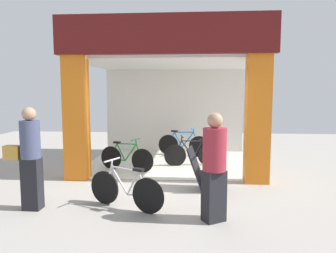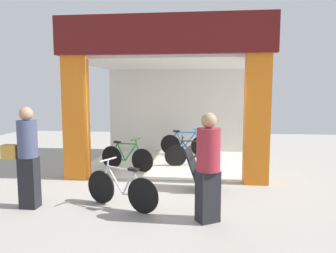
{
  "view_description": "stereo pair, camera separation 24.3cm",
  "coord_description": "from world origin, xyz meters",
  "px_view_note": "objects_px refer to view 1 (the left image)",
  "views": [
    {
      "loc": [
        0.57,
        -6.95,
        2.01
      ],
      "look_at": [
        0.0,
        0.91,
        1.15
      ],
      "focal_mm": 33.34,
      "sensor_mm": 36.0,
      "label": 1
    },
    {
      "loc": [
        0.81,
        -6.93,
        2.01
      ],
      "look_at": [
        0.0,
        0.91,
        1.15
      ],
      "focal_mm": 33.34,
      "sensor_mm": 36.0,
      "label": 2
    }
  ],
  "objects_px": {
    "bicycle_inside_1": "(183,144)",
    "pedestrian_0": "(214,165)",
    "bicycle_parked_0": "(126,190)",
    "sandwich_board_sign": "(204,169)",
    "pedestrian_1": "(30,157)",
    "bicycle_inside_0": "(192,154)",
    "bicycle_inside_2": "(126,158)"
  },
  "relations": [
    {
      "from": "bicycle_inside_1",
      "to": "pedestrian_0",
      "type": "xyz_separation_m",
      "value": [
        0.59,
        -5.05,
        0.53
      ]
    },
    {
      "from": "bicycle_parked_0",
      "to": "pedestrian_0",
      "type": "xyz_separation_m",
      "value": [
        1.49,
        -0.41,
        0.55
      ]
    },
    {
      "from": "bicycle_inside_1",
      "to": "bicycle_parked_0",
      "type": "height_order",
      "value": "bicycle_inside_1"
    },
    {
      "from": "bicycle_inside_1",
      "to": "sandwich_board_sign",
      "type": "relative_size",
      "value": 1.83
    },
    {
      "from": "pedestrian_0",
      "to": "pedestrian_1",
      "type": "distance_m",
      "value": 3.12
    },
    {
      "from": "sandwich_board_sign",
      "to": "pedestrian_0",
      "type": "distance_m",
      "value": 1.64
    },
    {
      "from": "bicycle_parked_0",
      "to": "pedestrian_0",
      "type": "bearing_deg",
      "value": -15.6
    },
    {
      "from": "bicycle_inside_0",
      "to": "bicycle_parked_0",
      "type": "xyz_separation_m",
      "value": [
        -1.16,
        -3.24,
        0.0
      ]
    },
    {
      "from": "bicycle_parked_0",
      "to": "bicycle_inside_0",
      "type": "bearing_deg",
      "value": 70.23
    },
    {
      "from": "bicycle_inside_2",
      "to": "sandwich_board_sign",
      "type": "xyz_separation_m",
      "value": [
        1.94,
        -1.46,
        0.11
      ]
    },
    {
      "from": "pedestrian_0",
      "to": "pedestrian_1",
      "type": "xyz_separation_m",
      "value": [
        -3.1,
        0.27,
        0.03
      ]
    },
    {
      "from": "sandwich_board_sign",
      "to": "pedestrian_0",
      "type": "xyz_separation_m",
      "value": [
        0.08,
        -1.58,
        0.45
      ]
    },
    {
      "from": "bicycle_inside_1",
      "to": "pedestrian_0",
      "type": "relative_size",
      "value": 0.96
    },
    {
      "from": "bicycle_inside_1",
      "to": "bicycle_parked_0",
      "type": "xyz_separation_m",
      "value": [
        -0.89,
        -4.64,
        -0.03
      ]
    },
    {
      "from": "bicycle_parked_0",
      "to": "bicycle_inside_1",
      "type": "bearing_deg",
      "value": 79.09
    },
    {
      "from": "bicycle_inside_1",
      "to": "pedestrian_1",
      "type": "relative_size",
      "value": 0.93
    },
    {
      "from": "bicycle_inside_1",
      "to": "pedestrian_1",
      "type": "xyz_separation_m",
      "value": [
        -2.51,
        -4.78,
        0.55
      ]
    },
    {
      "from": "bicycle_inside_1",
      "to": "bicycle_parked_0",
      "type": "distance_m",
      "value": 4.72
    },
    {
      "from": "bicycle_inside_0",
      "to": "bicycle_parked_0",
      "type": "bearing_deg",
      "value": -109.77
    },
    {
      "from": "bicycle_parked_0",
      "to": "pedestrian_1",
      "type": "relative_size",
      "value": 0.8
    },
    {
      "from": "sandwich_board_sign",
      "to": "pedestrian_1",
      "type": "xyz_separation_m",
      "value": [
        -3.02,
        -1.3,
        0.48
      ]
    },
    {
      "from": "bicycle_parked_0",
      "to": "pedestrian_0",
      "type": "distance_m",
      "value": 1.64
    },
    {
      "from": "bicycle_parked_0",
      "to": "pedestrian_0",
      "type": "height_order",
      "value": "pedestrian_0"
    },
    {
      "from": "bicycle_parked_0",
      "to": "pedestrian_1",
      "type": "bearing_deg",
      "value": -175.0
    },
    {
      "from": "pedestrian_0",
      "to": "pedestrian_1",
      "type": "bearing_deg",
      "value": 174.96
    },
    {
      "from": "bicycle_parked_0",
      "to": "sandwich_board_sign",
      "type": "bearing_deg",
      "value": 39.57
    },
    {
      "from": "bicycle_inside_2",
      "to": "pedestrian_0",
      "type": "xyz_separation_m",
      "value": [
        2.02,
        -3.03,
        0.55
      ]
    },
    {
      "from": "pedestrian_1",
      "to": "bicycle_inside_2",
      "type": "bearing_deg",
      "value": 68.57
    },
    {
      "from": "bicycle_inside_0",
      "to": "bicycle_inside_1",
      "type": "height_order",
      "value": "bicycle_inside_1"
    },
    {
      "from": "sandwich_board_sign",
      "to": "pedestrian_1",
      "type": "relative_size",
      "value": 0.51
    },
    {
      "from": "bicycle_parked_0",
      "to": "pedestrian_0",
      "type": "relative_size",
      "value": 0.83
    },
    {
      "from": "bicycle_inside_2",
      "to": "bicycle_parked_0",
      "type": "height_order",
      "value": "same"
    }
  ]
}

